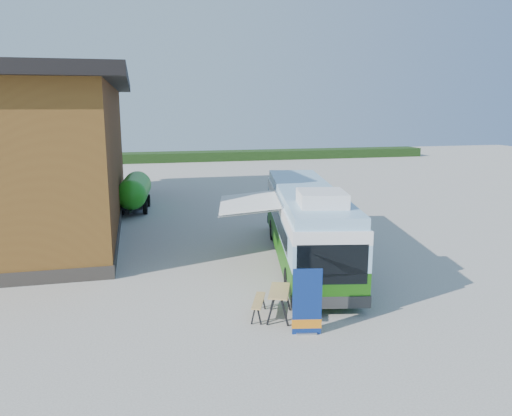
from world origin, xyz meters
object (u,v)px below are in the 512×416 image
object	(u,v)px
person_b	(323,229)
slurry_tanker	(135,190)
bus	(306,221)
picnic_table	(279,297)
banner	(307,308)
person_a	(279,215)

from	to	relation	value
person_b	slurry_tanker	bearing A→B (deg)	-128.73
bus	picnic_table	world-z (taller)	bus
bus	picnic_table	xyz separation A→B (m)	(-2.52, -4.97, -0.99)
picnic_table	slurry_tanker	world-z (taller)	slurry_tanker
banner	person_a	size ratio (longest dim) A/B	0.92
picnic_table	person_a	bearing A→B (deg)	94.36
banner	person_b	bearing A→B (deg)	77.27
banner	person_a	world-z (taller)	person_a
banner	person_b	size ratio (longest dim) A/B	1.11
banner	slurry_tanker	size ratio (longest dim) A/B	0.33
bus	banner	xyz separation A→B (m)	(-2.10, -6.18, -0.86)
picnic_table	person_b	bearing A→B (deg)	79.99
slurry_tanker	person_a	bearing A→B (deg)	-43.22
person_a	person_b	size ratio (longest dim) A/B	1.21
person_a	slurry_tanker	distance (m)	10.04
bus	person_a	distance (m)	4.08
bus	slurry_tanker	world-z (taller)	bus
picnic_table	bus	bearing A→B (deg)	83.60
banner	picnic_table	size ratio (longest dim) A/B	1.00
banner	person_a	xyz separation A→B (m)	(2.18, 10.22, 0.25)
banner	picnic_table	world-z (taller)	banner
banner	person_a	bearing A→B (deg)	89.13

